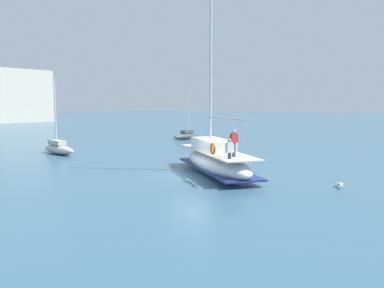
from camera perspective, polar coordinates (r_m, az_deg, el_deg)
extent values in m
plane|color=#38607A|center=(23.80, 0.15, -4.86)|extent=(400.00, 400.00, 0.00)
ellipsoid|color=white|center=(24.70, 3.62, -2.83)|extent=(7.45, 9.25, 1.40)
cube|color=navy|center=(24.75, 3.61, -3.56)|extent=(7.36, 9.11, 0.10)
cube|color=beige|center=(24.60, 3.63, -1.13)|extent=(7.02, 8.75, 0.08)
cube|color=white|center=(25.23, 3.08, -0.06)|extent=(3.84, 4.51, 0.70)
cylinder|color=silver|center=(25.73, 2.78, 12.63)|extent=(0.16, 0.16, 11.98)
cylinder|color=#B7B7BC|center=(22.87, 5.10, 3.76)|extent=(3.38, 4.80, 0.12)
cylinder|color=silver|center=(28.72, 0.63, 0.90)|extent=(0.77, 0.56, 0.06)
torus|color=orange|center=(21.68, 3.10, -0.71)|extent=(0.51, 0.65, 0.70)
cylinder|color=#33333D|center=(21.89, 6.21, -0.86)|extent=(0.20, 0.20, 0.80)
cube|color=red|center=(21.82, 6.23, 0.91)|extent=(0.38, 0.35, 0.56)
sphere|color=beige|center=(21.79, 6.24, 1.94)|extent=(0.20, 0.20, 0.20)
cylinder|color=red|center=(21.74, 5.69, 0.77)|extent=(0.09, 0.09, 0.50)
cylinder|color=red|center=(21.91, 6.76, 0.80)|extent=(0.09, 0.09, 0.50)
cylinder|color=#33333D|center=(21.05, 5.57, -1.74)|extent=(0.20, 0.20, 0.35)
cube|color=white|center=(20.99, 5.58, -0.51)|extent=(0.38, 0.35, 0.56)
sphere|color=tan|center=(20.95, 5.59, 0.55)|extent=(0.20, 0.20, 0.20)
cylinder|color=white|center=(20.92, 5.02, -0.66)|extent=(0.09, 0.09, 0.50)
cylinder|color=white|center=(21.08, 6.14, -0.62)|extent=(0.09, 0.09, 0.50)
torus|color=silver|center=(22.08, 5.98, -0.22)|extent=(0.66, 0.48, 0.76)
ellipsoid|color=#B7B2A8|center=(36.66, -19.14, -0.76)|extent=(1.76, 5.21, 0.83)
cube|color=#B7B2A8|center=(36.83, -19.34, 0.22)|extent=(1.00, 2.12, 0.40)
cylinder|color=silver|center=(36.79, -19.58, 4.56)|extent=(0.13, 0.13, 5.98)
ellipsoid|color=#4C4C51|center=(49.62, -0.89, 1.16)|extent=(4.70, 1.18, 0.76)
cube|color=#4C4C51|center=(49.76, -0.72, 1.84)|extent=(1.89, 0.75, 0.40)
cylinder|color=silver|center=(49.74, -0.64, 4.78)|extent=(0.12, 0.12, 5.49)
ellipsoid|color=silver|center=(22.14, 21.06, -5.54)|extent=(0.33, 0.40, 0.16)
sphere|color=silver|center=(22.10, 20.58, -5.47)|extent=(0.11, 0.11, 0.11)
cone|color=gold|center=(22.09, 20.42, -5.49)|extent=(0.07, 0.08, 0.04)
cube|color=#9E9993|center=(21.87, 21.19, -5.63)|extent=(0.54, 0.38, 0.14)
cube|color=#9E9993|center=(22.40, 20.94, -5.36)|extent=(0.54, 0.38, 0.14)
sphere|color=#EA4C19|center=(34.84, 3.56, -1.14)|extent=(0.66, 0.66, 0.66)
cylinder|color=black|center=(34.80, 3.56, -0.65)|extent=(0.04, 0.04, 0.60)
cube|color=beige|center=(109.34, -24.65, 6.45)|extent=(14.77, 11.31, 13.22)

